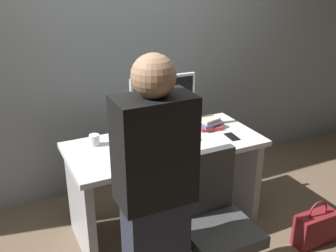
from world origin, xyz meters
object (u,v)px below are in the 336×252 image
(mouse, at_px, (195,137))
(cup_near_keyboard, at_px, (116,156))
(person_at_desk, at_px, (155,201))
(office_chair, at_px, (214,231))
(keyboard, at_px, (157,146))
(cup_by_monitor, at_px, (94,140))
(book_stack, at_px, (209,124))
(cell_phone, at_px, (232,137))
(monitor, at_px, (163,100))
(desk, at_px, (165,169))
(handbag, at_px, (315,228))

(mouse, height_order, cup_near_keyboard, cup_near_keyboard)
(person_at_desk, height_order, cup_near_keyboard, person_at_desk)
(office_chair, xyz_separation_m, cup_near_keyboard, (-0.45, 0.57, 0.38))
(office_chair, relative_size, keyboard, 2.19)
(keyboard, xyz_separation_m, cup_by_monitor, (-0.40, 0.24, 0.03))
(mouse, relative_size, book_stack, 0.46)
(book_stack, bearing_deg, cup_near_keyboard, -165.01)
(cell_phone, bearing_deg, monitor, 144.67)
(desk, xyz_separation_m, keyboard, (-0.10, -0.07, 0.24))
(office_chair, height_order, book_stack, office_chair)
(monitor, bearing_deg, mouse, -61.65)
(monitor, bearing_deg, cup_by_monitor, -176.44)
(book_stack, height_order, handbag, book_stack)
(mouse, bearing_deg, cup_by_monitor, 162.24)
(mouse, xyz_separation_m, cup_near_keyboard, (-0.67, -0.09, 0.03))
(person_at_desk, distance_m, cup_near_keyboard, 0.67)
(person_at_desk, xyz_separation_m, cup_near_keyboard, (0.01, 0.67, -0.03))
(keyboard, xyz_separation_m, mouse, (0.33, 0.01, 0.01))
(desk, distance_m, cell_phone, 0.58)
(mouse, distance_m, cup_by_monitor, 0.77)
(desk, bearing_deg, monitor, 68.00)
(monitor, distance_m, book_stack, 0.44)
(keyboard, xyz_separation_m, cell_phone, (0.60, -0.08, -0.01))
(person_at_desk, distance_m, cell_phone, 1.17)
(book_stack, bearing_deg, monitor, 161.02)
(desk, xyz_separation_m, monitor, (0.09, 0.21, 0.49))
(monitor, distance_m, mouse, 0.39)
(cup_near_keyboard, bearing_deg, keyboard, 13.49)
(cup_by_monitor, bearing_deg, office_chair, -60.60)
(cup_near_keyboard, bearing_deg, monitor, 34.43)
(office_chair, relative_size, handbag, 2.49)
(cup_by_monitor, relative_size, cell_phone, 0.60)
(cell_phone, bearing_deg, handbag, -47.62)
(cup_near_keyboard, bearing_deg, desk, 18.67)
(desk, relative_size, cup_by_monitor, 17.36)
(mouse, xyz_separation_m, cup_by_monitor, (-0.73, 0.23, 0.03))
(cup_near_keyboard, relative_size, cell_phone, 0.67)
(person_at_desk, distance_m, mouse, 1.02)
(cup_near_keyboard, relative_size, cup_by_monitor, 1.13)
(handbag, bearing_deg, cell_phone, 127.42)
(keyboard, bearing_deg, office_chair, -83.42)
(handbag, bearing_deg, monitor, 132.81)
(office_chair, bearing_deg, desk, 90.48)
(person_at_desk, relative_size, monitor, 3.03)
(person_at_desk, relative_size, cup_by_monitor, 19.12)
(mouse, bearing_deg, desk, 165.72)
(monitor, height_order, cup_near_keyboard, monitor)
(cell_phone, bearing_deg, cup_near_keyboard, -174.96)
(cup_near_keyboard, bearing_deg, office_chair, -52.06)
(monitor, height_order, book_stack, monitor)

